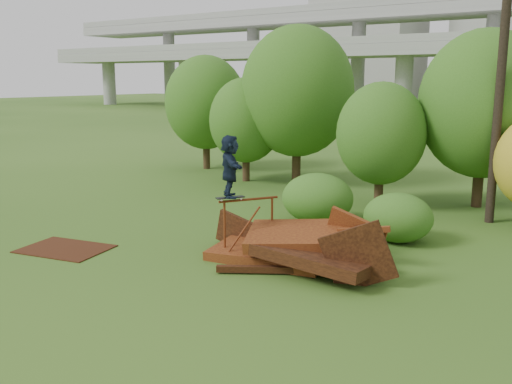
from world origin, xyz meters
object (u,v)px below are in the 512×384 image
Objects in this scene: flat_plate at (65,249)px; utility_pole at (502,58)px; skater at (230,166)px; scrap_pile at (298,248)px.

utility_pole reaches higher than flat_plate.
skater is at bearing -121.84° from utility_pole.
skater reaches higher than scrap_pile.
scrap_pile reaches higher than flat_plate.
scrap_pile is at bearing 22.92° from flat_plate.
utility_pole is (4.77, 7.68, 2.82)m from skater.
skater is at bearing 26.52° from flat_plate.
flat_plate is 0.22× the size of utility_pole.
utility_pole is at bearing -74.60° from skater.
skater is 0.16× the size of utility_pole.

